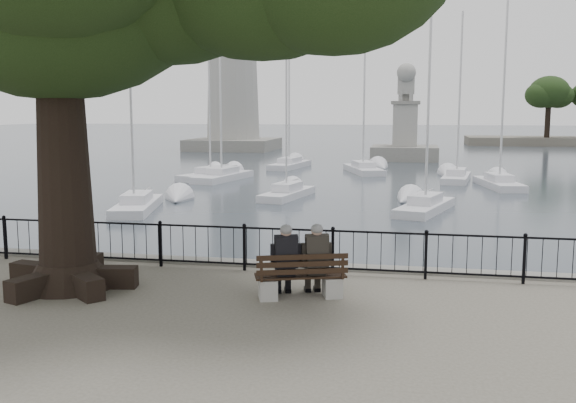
% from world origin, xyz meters
% --- Properties ---
extents(harbor, '(260.00, 260.00, 1.20)m').
position_xyz_m(harbor, '(0.00, 3.00, -0.50)').
color(harbor, slate).
rests_on(harbor, ground).
extents(railing, '(22.06, 0.06, 1.00)m').
position_xyz_m(railing, '(0.00, 2.50, 0.56)').
color(railing, black).
rests_on(railing, ground).
extents(bench, '(1.82, 1.04, 0.92)m').
position_xyz_m(bench, '(0.62, 0.59, 0.32)').
color(bench, gray).
rests_on(bench, ground).
extents(person_left, '(0.57, 0.79, 1.46)m').
position_xyz_m(person_left, '(0.31, 0.60, 0.67)').
color(person_left, black).
rests_on(person_left, ground).
extents(person_right, '(0.57, 0.79, 1.46)m').
position_xyz_m(person_right, '(0.87, 0.78, 0.67)').
color(person_right, black).
rests_on(person_right, ground).
extents(lighthouse, '(9.72, 9.72, 29.84)m').
position_xyz_m(lighthouse, '(-18.00, 62.00, 11.54)').
color(lighthouse, slate).
rests_on(lighthouse, ground).
extents(lion_monument, '(6.10, 6.10, 8.97)m').
position_xyz_m(lion_monument, '(2.00, 49.93, 1.26)').
color(lion_monument, slate).
rests_on(lion_monument, ground).
extents(sailboat_a, '(2.79, 5.76, 10.23)m').
position_xyz_m(sailboat_a, '(-9.77, 16.26, -0.70)').
color(sailboat_a, silver).
rests_on(sailboat_a, ground).
extents(sailboat_b, '(2.31, 5.20, 10.71)m').
position_xyz_m(sailboat_b, '(-3.77, 21.90, -0.67)').
color(sailboat_b, silver).
rests_on(sailboat_b, ground).
extents(sailboat_c, '(2.93, 5.49, 11.28)m').
position_xyz_m(sailboat_c, '(3.32, 18.40, -0.67)').
color(sailboat_c, silver).
rests_on(sailboat_c, ground).
extents(sailboat_d, '(2.56, 5.92, 11.08)m').
position_xyz_m(sailboat_d, '(7.85, 28.82, -0.68)').
color(sailboat_d, silver).
rests_on(sailboat_d, ground).
extents(sailboat_e, '(2.79, 6.24, 13.96)m').
position_xyz_m(sailboat_e, '(-9.62, 29.60, -0.62)').
color(sailboat_e, silver).
rests_on(sailboat_e, ground).
extents(sailboat_f, '(3.58, 6.39, 12.76)m').
position_xyz_m(sailboat_f, '(-0.85, 36.55, -0.65)').
color(sailboat_f, silver).
rests_on(sailboat_f, ground).
extents(sailboat_g, '(2.29, 5.71, 11.01)m').
position_xyz_m(sailboat_g, '(5.58, 32.00, -0.68)').
color(sailboat_g, silver).
rests_on(sailboat_g, ground).
extents(sailboat_h, '(2.61, 6.36, 14.78)m').
position_xyz_m(sailboat_h, '(-6.98, 39.51, -0.60)').
color(sailboat_h, silver).
rests_on(sailboat_h, ground).
extents(sailboat_i, '(3.65, 5.76, 12.04)m').
position_xyz_m(sailboat_i, '(-10.63, 30.35, -0.65)').
color(sailboat_i, silver).
rests_on(sailboat_i, ground).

